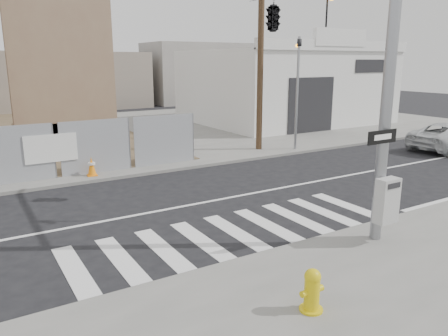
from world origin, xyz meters
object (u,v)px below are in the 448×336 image
fire_hydrant (312,290)px  traffic_cone_d (92,167)px  signal_pole (306,40)px  auto_shop (284,86)px

fire_hydrant → traffic_cone_d: fire_hydrant is taller
signal_pole → traffic_cone_d: (-4.21, 6.66, -4.32)m
signal_pole → auto_shop: (11.50, 15.01, -2.25)m
auto_shop → traffic_cone_d: bearing=-152.0°
fire_hydrant → traffic_cone_d: bearing=92.4°
signal_pole → auto_shop: signal_pole is taller
signal_pole → fire_hydrant: signal_pole is taller
fire_hydrant → traffic_cone_d: (-0.76, 10.97, -0.03)m
signal_pole → traffic_cone_d: size_ratio=9.96×
fire_hydrant → signal_pole: bearing=49.8°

